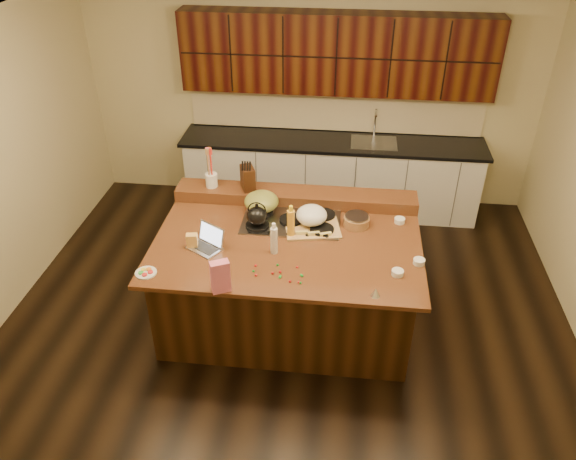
# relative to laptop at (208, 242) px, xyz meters

# --- Properties ---
(room) EXTENTS (5.52, 5.02, 2.72)m
(room) POSITION_rel_laptop_xyz_m (0.69, 0.18, 0.38)
(room) COLOR black
(room) RESTS_ON ground
(island) EXTENTS (2.40, 1.60, 0.92)m
(island) POSITION_rel_laptop_xyz_m (0.69, 0.18, -0.51)
(island) COLOR black
(island) RESTS_ON ground
(back_ledge) EXTENTS (2.40, 0.30, 0.12)m
(back_ledge) POSITION_rel_laptop_xyz_m (0.69, 0.88, 0.01)
(back_ledge) COLOR black
(back_ledge) RESTS_ON island
(cooktop) EXTENTS (0.92, 0.52, 0.05)m
(cooktop) POSITION_rel_laptop_xyz_m (0.69, 0.48, -0.04)
(cooktop) COLOR gray
(cooktop) RESTS_ON island
(back_counter) EXTENTS (3.70, 0.66, 2.40)m
(back_counter) POSITION_rel_laptop_xyz_m (0.99, 2.41, 0.01)
(back_counter) COLOR silver
(back_counter) RESTS_ON ground
(kettle) EXTENTS (0.22, 0.22, 0.18)m
(kettle) POSITION_rel_laptop_xyz_m (0.39, 0.35, 0.08)
(kettle) COLOR black
(kettle) RESTS_ON cooktop
(green_bowl) EXTENTS (0.39, 0.39, 0.18)m
(green_bowl) POSITION_rel_laptop_xyz_m (0.39, 0.61, 0.08)
(green_bowl) COLOR olive
(green_bowl) RESTS_ON cooktop
(laptop) EXTENTS (0.36, 0.34, 0.20)m
(laptop) POSITION_rel_laptop_xyz_m (0.00, 0.00, 0.00)
(laptop) COLOR #B7B7BC
(laptop) RESTS_ON island
(oil_bottle) EXTENTS (0.09, 0.09, 0.27)m
(oil_bottle) POSITION_rel_laptop_xyz_m (0.71, 0.25, 0.08)
(oil_bottle) COLOR gold
(oil_bottle) RESTS_ON island
(vinegar_bottle) EXTENTS (0.07, 0.07, 0.25)m
(vinegar_bottle) POSITION_rel_laptop_xyz_m (0.59, -0.02, 0.07)
(vinegar_bottle) COLOR silver
(vinegar_bottle) RESTS_ON island
(wooden_tray) EXTENTS (0.56, 0.45, 0.20)m
(wooden_tray) POSITION_rel_laptop_xyz_m (0.89, 0.44, 0.04)
(wooden_tray) COLOR tan
(wooden_tray) RESTS_ON island
(ramekin_a) EXTENTS (0.12, 0.12, 0.04)m
(ramekin_a) POSITION_rel_laptop_xyz_m (1.65, -0.21, -0.03)
(ramekin_a) COLOR white
(ramekin_a) RESTS_ON island
(ramekin_b) EXTENTS (0.11, 0.11, 0.04)m
(ramekin_b) POSITION_rel_laptop_xyz_m (1.84, -0.04, -0.03)
(ramekin_b) COLOR white
(ramekin_b) RESTS_ON island
(ramekin_c) EXTENTS (0.13, 0.13, 0.04)m
(ramekin_c) POSITION_rel_laptop_xyz_m (1.71, 0.60, -0.03)
(ramekin_c) COLOR white
(ramekin_c) RESTS_ON island
(strainer_bowl) EXTENTS (0.27, 0.27, 0.09)m
(strainer_bowl) POSITION_rel_laptop_xyz_m (1.30, 0.50, -0.01)
(strainer_bowl) COLOR #996B3F
(strainer_bowl) RESTS_ON island
(kitchen_timer) EXTENTS (0.09, 0.09, 0.07)m
(kitchen_timer) POSITION_rel_laptop_xyz_m (1.46, -0.50, -0.02)
(kitchen_timer) COLOR silver
(kitchen_timer) RESTS_ON island
(pink_bag) EXTENTS (0.17, 0.14, 0.28)m
(pink_bag) POSITION_rel_laptop_xyz_m (0.25, -0.58, 0.09)
(pink_bag) COLOR pink
(pink_bag) RESTS_ON island
(candy_plate) EXTENTS (0.18, 0.18, 0.01)m
(candy_plate) POSITION_rel_laptop_xyz_m (-0.42, -0.43, -0.05)
(candy_plate) COLOR white
(candy_plate) RESTS_ON island
(package_box) EXTENTS (0.11, 0.08, 0.13)m
(package_box) POSITION_rel_laptop_xyz_m (-0.13, -0.02, 0.01)
(package_box) COLOR #E4AD50
(package_box) RESTS_ON island
(utensil_crock) EXTENTS (0.12, 0.12, 0.14)m
(utensil_crock) POSITION_rel_laptop_xyz_m (-0.16, 0.88, 0.14)
(utensil_crock) COLOR white
(utensil_crock) RESTS_ON back_ledge
(knife_block) EXTENTS (0.18, 0.22, 0.23)m
(knife_block) POSITION_rel_laptop_xyz_m (0.21, 0.88, 0.18)
(knife_block) COLOR black
(knife_block) RESTS_ON back_ledge
(gumdrop_0) EXTENTS (0.02, 0.02, 0.02)m
(gumdrop_0) POSITION_rel_laptop_xyz_m (0.85, -0.42, -0.04)
(gumdrop_0) COLOR red
(gumdrop_0) RESTS_ON island
(gumdrop_1) EXTENTS (0.02, 0.02, 0.02)m
(gumdrop_1) POSITION_rel_laptop_xyz_m (0.86, -0.42, -0.04)
(gumdrop_1) COLOR #198C26
(gumdrop_1) RESTS_ON island
(gumdrop_2) EXTENTS (0.02, 0.02, 0.02)m
(gumdrop_2) POSITION_rel_laptop_xyz_m (0.78, -0.42, -0.04)
(gumdrop_2) COLOR red
(gumdrop_2) RESTS_ON island
(gumdrop_3) EXTENTS (0.02, 0.02, 0.02)m
(gumdrop_3) POSITION_rel_laptop_xyz_m (0.87, -0.33, -0.04)
(gumdrop_3) COLOR #198C26
(gumdrop_3) RESTS_ON island
(gumdrop_4) EXTENTS (0.02, 0.02, 0.02)m
(gumdrop_4) POSITION_rel_laptop_xyz_m (0.82, -0.22, -0.04)
(gumdrop_4) COLOR red
(gumdrop_4) RESTS_ON island
(gumdrop_5) EXTENTS (0.02, 0.02, 0.02)m
(gumdrop_5) POSITION_rel_laptop_xyz_m (0.46, -0.31, -0.04)
(gumdrop_5) COLOR #198C26
(gumdrop_5) RESTS_ON island
(gumdrop_6) EXTENTS (0.02, 0.02, 0.02)m
(gumdrop_6) POSITION_rel_laptop_xyz_m (0.68, -0.30, -0.04)
(gumdrop_6) COLOR red
(gumdrop_6) RESTS_ON island
(gumdrop_7) EXTENTS (0.02, 0.02, 0.02)m
(gumdrop_7) POSITION_rel_laptop_xyz_m (0.86, -0.32, -0.04)
(gumdrop_7) COLOR #198C26
(gumdrop_7) RESTS_ON island
(gumdrop_8) EXTENTS (0.02, 0.02, 0.02)m
(gumdrop_8) POSITION_rel_laptop_xyz_m (0.49, -0.37, -0.04)
(gumdrop_8) COLOR red
(gumdrop_8) RESTS_ON island
(gumdrop_9) EXTENTS (0.02, 0.02, 0.02)m
(gumdrop_9) POSITION_rel_laptop_xyz_m (0.69, -0.36, -0.04)
(gumdrop_9) COLOR #198C26
(gumdrop_9) RESTS_ON island
(gumdrop_10) EXTENTS (0.02, 0.02, 0.02)m
(gumdrop_10) POSITION_rel_laptop_xyz_m (0.47, -0.24, -0.04)
(gumdrop_10) COLOR red
(gumdrop_10) RESTS_ON island
(gumdrop_11) EXTENTS (0.02, 0.02, 0.02)m
(gumdrop_11) POSITION_rel_laptop_xyz_m (0.69, -0.37, -0.04)
(gumdrop_11) COLOR #198C26
(gumdrop_11) RESTS_ON island
(gumdrop_12) EXTENTS (0.02, 0.02, 0.02)m
(gumdrop_12) POSITION_rel_laptop_xyz_m (0.62, -0.32, -0.04)
(gumdrop_12) COLOR red
(gumdrop_12) RESTS_ON island
(gumdrop_13) EXTENTS (0.02, 0.02, 0.02)m
(gumdrop_13) POSITION_rel_laptop_xyz_m (0.65, -0.21, -0.04)
(gumdrop_13) COLOR #198C26
(gumdrop_13) RESTS_ON island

